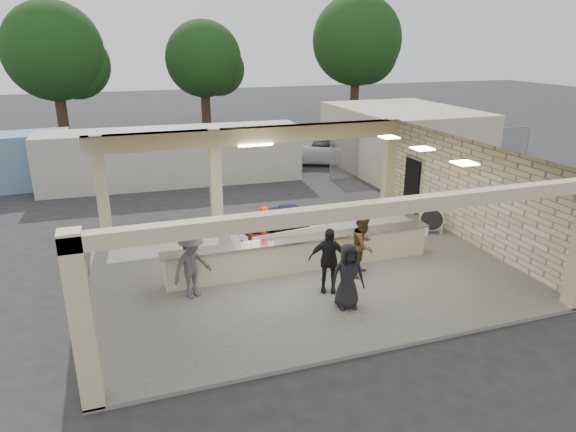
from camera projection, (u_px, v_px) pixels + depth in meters
name	position (u px, v px, depth m)	size (l,w,h in m)	color
ground	(297.00, 265.00, 15.76)	(120.00, 120.00, 0.00)	#262628
pavilion	(296.00, 216.00, 15.98)	(12.01, 10.00, 3.55)	#615F5A
baggage_counter	(303.00, 253.00, 15.13)	(8.20, 0.58, 0.98)	beige
luggage_cart	(278.00, 228.00, 16.35)	(2.61, 1.81, 1.43)	white
drum_fan	(432.00, 219.00, 17.98)	(0.86, 0.72, 0.94)	white
baggage_handler	(263.00, 233.00, 15.63)	(0.63, 0.34, 1.72)	#FF360D
passenger_a	(363.00, 245.00, 14.66)	(0.88, 0.38, 1.80)	brown
passenger_b	(328.00, 260.00, 13.66)	(1.06, 0.38, 1.80)	black
passenger_c	(192.00, 266.00, 13.34)	(1.15, 0.40, 1.78)	#504F54
passenger_d	(348.00, 276.00, 12.83)	(0.84, 0.34, 1.72)	black
car_white_a	(329.00, 149.00, 28.53)	(2.60, 5.48, 1.57)	white
car_white_b	(413.00, 139.00, 31.40)	(1.83, 4.90, 1.55)	white
car_dark	(302.00, 141.00, 31.03)	(1.59, 4.52, 1.51)	black
container_white	(173.00, 156.00, 24.33)	(12.07, 2.41, 2.62)	#B8B8B4
fence	(436.00, 151.00, 26.84)	(12.06, 0.06, 2.03)	gray
tree_left	(59.00, 55.00, 33.19)	(6.60, 6.30, 9.00)	#382619
tree_mid	(207.00, 62.00, 38.25)	(6.00, 5.60, 8.00)	#382619
tree_right	(359.00, 44.00, 40.62)	(7.20, 7.00, 10.00)	#382619
adjacent_building	(402.00, 139.00, 27.09)	(6.00, 8.00, 3.20)	beige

